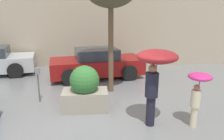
# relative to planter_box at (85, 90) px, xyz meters

# --- Properties ---
(ground_plane) EXTENTS (40.00, 40.00, 0.00)m
(ground_plane) POSITION_rel_planter_box_xyz_m (0.35, -0.90, -0.64)
(ground_plane) COLOR slate
(building_facade) EXTENTS (18.00, 0.30, 6.00)m
(building_facade) POSITION_rel_planter_box_xyz_m (0.35, 5.60, 2.36)
(building_facade) COLOR #B7A88E
(building_facade) RESTS_ON ground
(planter_box) EXTENTS (1.36, 0.88, 1.39)m
(planter_box) POSITION_rel_planter_box_xyz_m (0.00, 0.00, 0.00)
(planter_box) COLOR #9E9384
(planter_box) RESTS_ON ground
(person_adult) EXTENTS (1.05, 1.05, 2.01)m
(person_adult) POSITION_rel_planter_box_xyz_m (1.84, -1.01, 0.96)
(person_adult) COLOR #1E1E2D
(person_adult) RESTS_ON ground
(person_child) EXTENTS (0.59, 0.59, 1.44)m
(person_child) POSITION_rel_planter_box_xyz_m (2.91, -1.22, 0.42)
(person_child) COLOR beige
(person_child) RESTS_ON ground
(parked_car_near) EXTENTS (4.31, 2.44, 1.32)m
(parked_car_near) POSITION_rel_planter_box_xyz_m (0.40, 3.39, -0.02)
(parked_car_near) COLOR maroon
(parked_car_near) RESTS_ON ground
(parking_meter) EXTENTS (0.14, 0.14, 1.17)m
(parking_meter) POSITION_rel_planter_box_xyz_m (-1.54, 0.71, 0.20)
(parking_meter) COLOR #595B60
(parking_meter) RESTS_ON ground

